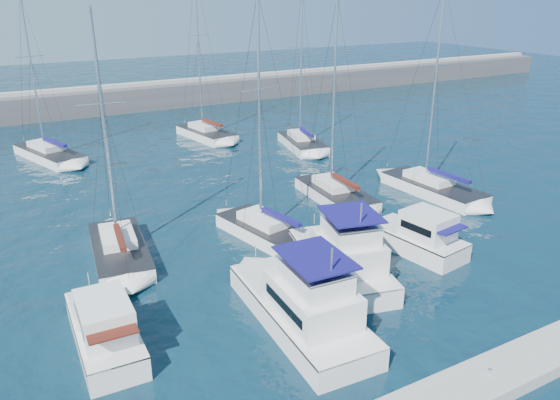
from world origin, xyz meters
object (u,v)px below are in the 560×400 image
sailboat_mid_d (335,194)px  sailboat_back_b (206,133)px  sailboat_mid_e (433,188)px  sailboat_back_c (302,143)px  motor_yacht_stbd_inner (343,260)px  sailboat_mid_c (268,231)px  motor_yacht_stbd_outer (420,238)px  motor_yacht_port_outer (105,330)px  motor_yacht_port_inner (304,308)px  sailboat_mid_a (120,250)px  sailboat_back_a (49,154)px

sailboat_mid_d → sailboat_back_b: size_ratio=0.87×
sailboat_mid_e → sailboat_back_c: bearing=93.0°
motor_yacht_stbd_inner → sailboat_back_c: (12.10, 24.31, -0.59)m
sailboat_mid_e → sailboat_mid_c: bearing=179.7°
motor_yacht_stbd_outer → sailboat_mid_d: (0.55, 9.94, -0.41)m
motor_yacht_stbd_outer → sailboat_back_c: size_ratio=0.40×
motor_yacht_port_outer → motor_yacht_stbd_outer: (19.22, 0.49, 0.00)m
motor_yacht_port_inner → motor_yacht_stbd_outer: size_ratio=1.54×
sailboat_mid_c → sailboat_mid_d: (7.85, 3.65, -0.01)m
motor_yacht_stbd_inner → sailboat_mid_a: size_ratio=0.61×
sailboat_mid_e → sailboat_back_b: size_ratio=0.92×
sailboat_mid_a → sailboat_back_b: 28.68m
motor_yacht_port_inner → sailboat_back_b: bearing=78.4°
sailboat_mid_d → sailboat_mid_e: size_ratio=0.95×
sailboat_back_b → motor_yacht_stbd_inner: bearing=-108.6°
motor_yacht_stbd_outer → sailboat_back_a: size_ratio=0.42×
motor_yacht_stbd_inner → sailboat_mid_d: bearing=71.0°
sailboat_mid_c → sailboat_back_a: size_ratio=1.01×
motor_yacht_stbd_inner → sailboat_mid_c: 6.81m
motor_yacht_stbd_inner → sailboat_mid_d: (6.60, 10.32, -0.61)m
sailboat_mid_a → sailboat_mid_e: 24.60m
motor_yacht_port_outer → sailboat_back_c: (25.27, 24.42, -0.40)m
sailboat_back_a → sailboat_mid_d: bearing=-70.1°
motor_yacht_port_outer → sailboat_back_c: 35.14m
motor_yacht_port_inner → sailboat_mid_d: sailboat_mid_d is taller
motor_yacht_stbd_outer → sailboat_back_c: sailboat_back_c is taller
motor_yacht_port_outer → sailboat_mid_e: 28.41m
sailboat_mid_c → sailboat_back_c: size_ratio=0.97×
motor_yacht_stbd_inner → sailboat_mid_a: 13.53m
sailboat_mid_d → sailboat_back_b: bearing=97.8°
sailboat_mid_a → sailboat_mid_d: size_ratio=0.98×
sailboat_mid_e → sailboat_back_c: size_ratio=1.00×
motor_yacht_stbd_outer → sailboat_mid_e: (8.11, 7.29, -0.41)m
sailboat_back_c → sailboat_back_a: bearing=172.0°
motor_yacht_port_inner → sailboat_mid_e: size_ratio=0.62×
motor_yacht_port_outer → sailboat_back_b: bearing=63.0°
sailboat_mid_d → sailboat_back_a: sailboat_back_a is taller
motor_yacht_stbd_inner → sailboat_mid_a: sailboat_mid_a is taller
sailboat_mid_d → motor_yacht_stbd_outer: bearing=-89.5°
motor_yacht_port_inner → motor_yacht_stbd_inner: (4.47, 3.14, -0.00)m
sailboat_back_a → sailboat_back_c: 24.80m
motor_yacht_port_outer → sailboat_back_a: 32.88m
motor_yacht_stbd_inner → sailboat_mid_e: (14.16, 7.67, -0.60)m
sailboat_back_b → motor_yacht_stbd_outer: bearing=-98.1°
motor_yacht_stbd_outer → sailboat_mid_c: bearing=130.6°
motor_yacht_port_inner → motor_yacht_stbd_outer: bearing=21.6°
motor_yacht_port_outer → motor_yacht_stbd_inner: 13.16m
sailboat_mid_a → sailboat_back_a: 24.12m
motor_yacht_stbd_outer → sailboat_back_b: (-1.09, 32.44, -0.39)m
sailboat_back_a → sailboat_back_b: (16.19, 0.11, 0.04)m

